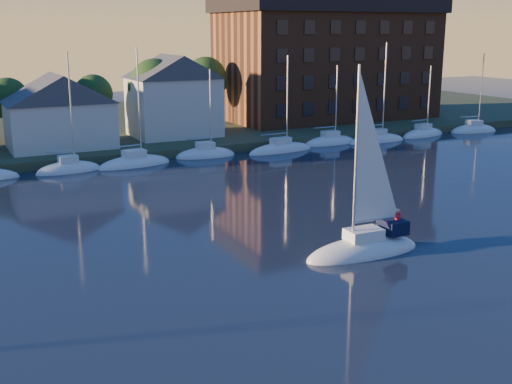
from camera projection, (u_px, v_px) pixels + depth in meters
shoreline_land at (81, 130)px, 89.73m from camera, size 160.00×50.00×2.00m
wooden_dock at (128, 159)px, 69.87m from camera, size 120.00×3.00×1.00m
clubhouse_centre at (59, 110)px, 70.28m from camera, size 11.55×8.40×8.08m
clubhouse_east at (173, 95)px, 77.96m from camera, size 10.50×8.40×9.80m
condo_block at (327, 57)px, 93.62m from camera, size 31.00×17.00×17.40m
tree_line at (115, 84)px, 78.48m from camera, size 93.40×5.40×8.90m
moored_fleet at (172, 160)px, 69.02m from camera, size 95.50×2.40×12.05m
hero_sailboat at (365, 245)px, 40.31m from camera, size 8.19×2.84×12.87m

